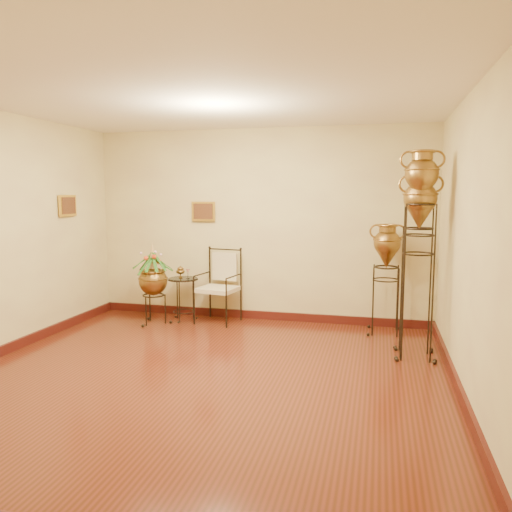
% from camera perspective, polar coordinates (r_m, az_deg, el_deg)
% --- Properties ---
extents(ground, '(5.00, 5.00, 0.00)m').
position_cam_1_polar(ground, '(5.26, -6.25, -13.64)').
color(ground, '#5A1F15').
rests_on(ground, ground).
extents(room_shell, '(5.02, 5.02, 2.81)m').
position_cam_1_polar(room_shell, '(4.93, -6.56, 5.59)').
color(room_shell, beige).
rests_on(room_shell, ground).
extents(amphora_tall, '(0.54, 0.54, 2.36)m').
position_cam_1_polar(amphora_tall, '(5.86, 18.09, 0.34)').
color(amphora_tall, black).
rests_on(amphora_tall, ground).
extents(amphora_mid, '(0.58, 0.58, 2.10)m').
position_cam_1_polar(amphora_mid, '(5.93, 17.99, -0.99)').
color(amphora_mid, black).
rests_on(amphora_mid, ground).
extents(amphora_short, '(0.58, 0.58, 1.50)m').
position_cam_1_polar(amphora_short, '(6.85, 14.63, -2.49)').
color(amphora_short, black).
rests_on(amphora_short, ground).
extents(planter_urn, '(0.76, 0.76, 1.21)m').
position_cam_1_polar(planter_urn, '(7.28, -11.69, -2.41)').
color(planter_urn, black).
rests_on(planter_urn, ground).
extents(armchair, '(0.68, 0.65, 1.06)m').
position_cam_1_polar(armchair, '(7.25, -4.40, -3.45)').
color(armchair, black).
rests_on(armchair, ground).
extents(side_table, '(0.52, 0.52, 0.79)m').
position_cam_1_polar(side_table, '(7.47, -8.32, -4.79)').
color(side_table, black).
rests_on(side_table, ground).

